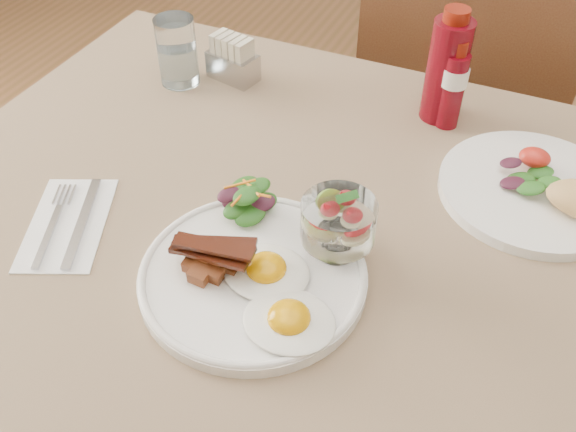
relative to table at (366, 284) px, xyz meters
name	(u,v)px	position (x,y,z in m)	size (l,w,h in m)	color
table	(366,284)	(0.00, 0.00, 0.00)	(1.33, 0.88, 0.75)	brown
chair_far	(458,120)	(0.00, 0.66, -0.14)	(0.42, 0.42, 0.93)	brown
main_plate	(253,276)	(-0.11, -0.13, 0.10)	(0.28, 0.28, 0.02)	white
fried_eggs	(277,294)	(-0.07, -0.15, 0.11)	(0.18, 0.17, 0.03)	white
bacon_potato_pile	(211,258)	(-0.16, -0.15, 0.13)	(0.11, 0.07, 0.05)	brown
side_salad	(248,201)	(-0.16, -0.04, 0.12)	(0.09, 0.08, 0.04)	#1B5115
fruit_cup	(338,221)	(-0.03, -0.05, 0.16)	(0.09, 0.09, 0.09)	white
second_plate	(548,192)	(0.20, 0.17, 0.11)	(0.27, 0.26, 0.07)	white
ketchup_bottle	(447,69)	(0.01, 0.32, 0.18)	(0.07, 0.07, 0.19)	#5D050E
hot_sauce_bottle	(453,86)	(0.02, 0.30, 0.16)	(0.05, 0.05, 0.14)	#5D050E
sugar_caddy	(233,61)	(-0.35, 0.28, 0.12)	(0.10, 0.07, 0.08)	#BDBDC2
water_glass	(178,55)	(-0.43, 0.24, 0.14)	(0.07, 0.07, 0.12)	white
napkin_cutlery	(69,223)	(-0.38, -0.14, 0.09)	(0.17, 0.21, 0.01)	white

